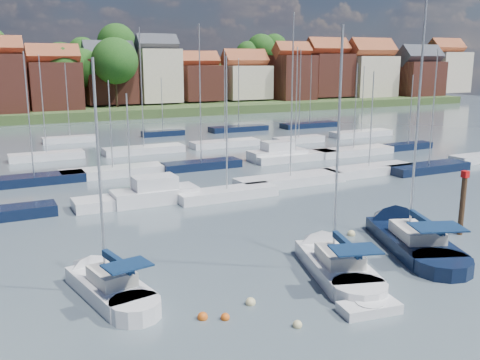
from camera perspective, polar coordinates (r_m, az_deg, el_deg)
ground at (r=65.16m, az=-9.92°, el=2.29°), size 260.00×260.00×0.00m
sailboat_left at (r=28.94m, az=-14.47°, el=-10.58°), size 4.07×9.55×12.70m
sailboat_centre at (r=31.54m, az=9.46°, el=-8.36°), size 5.75×11.02×14.53m
sailboat_navy at (r=37.15m, az=16.89°, el=-5.49°), size 7.70×13.10×17.59m
tender at (r=26.48m, az=13.63°, el=-13.11°), size 3.02×1.71×0.62m
timber_piling at (r=39.07m, az=22.53°, el=-3.56°), size 0.40×0.40×6.66m
buoy_b at (r=24.78m, az=6.13°, el=-15.32°), size 0.43×0.43×0.43m
buoy_c at (r=25.28m, az=-1.59°, el=-14.64°), size 0.42×0.42×0.42m
buoy_d at (r=31.91m, az=19.86°, el=-9.42°), size 0.43×0.43×0.43m
buoy_e at (r=37.08m, az=11.78°, el=-5.80°), size 0.53×0.53×0.53m
buoy_f at (r=34.51m, az=23.32°, el=-8.03°), size 0.43×0.43×0.43m
buoy_g at (r=26.66m, az=1.13°, el=-13.12°), size 0.50×0.50×0.50m
buoy_h at (r=25.37m, az=-4.01°, el=-14.57°), size 0.48×0.48×0.48m
marina_field at (r=61.12m, az=-6.90°, el=2.11°), size 79.62×41.41×15.93m
far_shore_town at (r=155.67m, az=-19.22°, el=9.48°), size 212.46×90.00×22.27m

